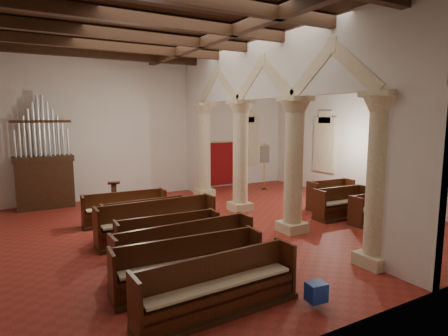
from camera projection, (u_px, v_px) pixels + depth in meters
floor at (217, 227)px, 11.87m from camera, size 14.00×14.00×0.00m
ceiling at (216, 31)px, 11.03m from camera, size 14.00×14.00×0.00m
wall_back at (153, 127)px, 16.62m from camera, size 14.00×0.02×6.00m
wall_front at (387, 147)px, 6.28m from camera, size 14.00×0.02×6.00m
wall_right at (371, 129)px, 14.86m from camera, size 0.02×12.00×6.00m
ceiling_beams at (216, 37)px, 11.05m from camera, size 13.80×11.80×0.30m
arcade at (265, 114)px, 12.25m from camera, size 0.90×11.90×6.00m
window_right_a at (404, 152)px, 13.67m from camera, size 0.03×1.00×2.20m
window_right_b at (325, 145)px, 17.12m from camera, size 0.03×1.00×2.20m
window_back at (247, 141)px, 19.15m from camera, size 1.00×0.03×2.20m
pipe_organ at (44, 173)px, 14.22m from camera, size 2.10×0.85×4.40m
lectern at (114, 197)px, 14.18m from camera, size 0.50×0.52×1.10m
dossal_curtain at (222, 163)px, 18.51m from camera, size 1.80×0.07×2.17m
processional_banner at (264, 173)px, 17.89m from camera, size 0.52×0.66×2.26m
hymnal_box_a at (316, 292)px, 6.94m from camera, size 0.39×0.33×0.35m
hymnal_box_b at (262, 259)px, 8.53m from camera, size 0.43×0.38×0.37m
hymnal_box_c at (194, 231)px, 10.60m from camera, size 0.40×0.36×0.35m
tube_heater_a at (250, 276)px, 7.88m from camera, size 1.10×0.29×0.11m
tube_heater_b at (253, 291)px, 7.22m from camera, size 0.96×0.39×0.10m
nave_pew_0 at (219, 295)px, 6.69m from camera, size 3.18×0.83×1.05m
nave_pew_1 at (189, 272)px, 7.64m from camera, size 3.16×0.86×1.05m
nave_pew_2 at (186, 255)px, 8.55m from camera, size 3.38×0.85×1.08m
nave_pew_3 at (169, 242)px, 9.45m from camera, size 2.64×0.80×1.03m
nave_pew_4 at (158, 227)px, 10.61m from camera, size 3.42×0.81×1.13m
nave_pew_5 at (146, 223)px, 11.20m from camera, size 2.59×0.74×1.02m
nave_pew_6 at (125, 213)px, 12.31m from camera, size 2.70×0.79×1.03m
aisle_pew_0 at (372, 213)px, 12.30m from camera, size 1.69×0.69×0.98m
aisle_pew_1 at (342, 208)px, 12.90m from camera, size 2.07×0.83×1.07m
aisle_pew_2 at (331, 199)px, 14.16m from camera, size 1.86×0.85×1.10m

